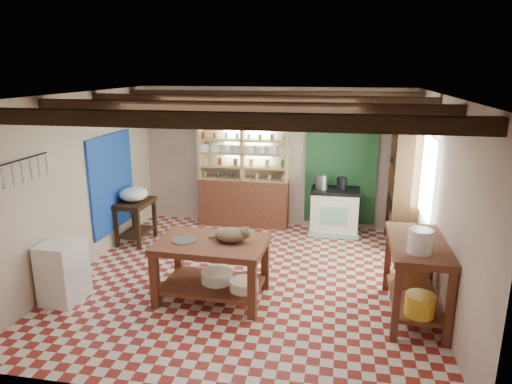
% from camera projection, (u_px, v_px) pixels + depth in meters
% --- Properties ---
extents(floor, '(5.00, 5.00, 0.02)m').
position_uv_depth(floor, '(248.00, 280.00, 6.55)').
color(floor, maroon).
rests_on(floor, ground).
extents(ceiling, '(5.00, 5.00, 0.02)m').
position_uv_depth(ceiling, '(247.00, 95.00, 5.86)').
color(ceiling, '#4E4E54').
rests_on(ceiling, wall_back).
extents(wall_back, '(5.00, 0.04, 2.60)m').
position_uv_depth(wall_back, '(274.00, 158.00, 8.57)').
color(wall_back, beige).
rests_on(wall_back, floor).
extents(wall_front, '(5.00, 0.04, 2.60)m').
position_uv_depth(wall_front, '(188.00, 269.00, 3.83)').
color(wall_front, beige).
rests_on(wall_front, floor).
extents(wall_left, '(0.04, 5.00, 2.60)m').
position_uv_depth(wall_left, '(80.00, 184.00, 6.64)').
color(wall_left, beige).
rests_on(wall_left, floor).
extents(wall_right, '(0.04, 5.00, 2.60)m').
position_uv_depth(wall_right, '(441.00, 202.00, 5.76)').
color(wall_right, beige).
rests_on(wall_right, floor).
extents(ceiling_beams, '(5.00, 3.80, 0.15)m').
position_uv_depth(ceiling_beams, '(247.00, 104.00, 5.89)').
color(ceiling_beams, '#331F12').
rests_on(ceiling_beams, ceiling).
extents(blue_wall_patch, '(0.04, 1.40, 1.60)m').
position_uv_depth(blue_wall_patch, '(112.00, 182.00, 7.54)').
color(blue_wall_patch, blue).
rests_on(blue_wall_patch, wall_left).
extents(green_wall_patch, '(1.30, 0.04, 2.30)m').
position_uv_depth(green_wall_patch, '(341.00, 163.00, 8.34)').
color(green_wall_patch, '#1E4C28').
rests_on(green_wall_patch, wall_back).
extents(window_back, '(0.90, 0.02, 0.80)m').
position_uv_depth(window_back, '(248.00, 136.00, 8.54)').
color(window_back, beige).
rests_on(window_back, wall_back).
extents(window_right, '(0.02, 1.30, 1.20)m').
position_uv_depth(window_right, '(426.00, 176.00, 6.69)').
color(window_right, beige).
rests_on(window_right, wall_right).
extents(utensil_rail, '(0.06, 0.90, 0.28)m').
position_uv_depth(utensil_rail, '(24.00, 169.00, 5.36)').
color(utensil_rail, black).
rests_on(utensil_rail, wall_left).
extents(pot_rack, '(0.86, 0.12, 0.36)m').
position_uv_depth(pot_rack, '(344.00, 114.00, 7.69)').
color(pot_rack, black).
rests_on(pot_rack, ceiling).
extents(shelving_unit, '(1.70, 0.34, 2.20)m').
position_uv_depth(shelving_unit, '(243.00, 169.00, 8.54)').
color(shelving_unit, tan).
rests_on(shelving_unit, floor).
extents(tall_rack, '(0.40, 0.86, 2.00)m').
position_uv_depth(tall_rack, '(403.00, 188.00, 7.59)').
color(tall_rack, '#331F12').
rests_on(tall_rack, floor).
extents(work_table, '(1.43, 0.98, 0.79)m').
position_uv_depth(work_table, '(212.00, 270.00, 5.93)').
color(work_table, brown).
rests_on(work_table, floor).
extents(stove, '(0.86, 0.59, 0.84)m').
position_uv_depth(stove, '(335.00, 211.00, 8.27)').
color(stove, white).
rests_on(stove, floor).
extents(prep_table, '(0.53, 0.75, 0.74)m').
position_uv_depth(prep_table, '(136.00, 221.00, 7.88)').
color(prep_table, '#331F12').
rests_on(prep_table, floor).
extents(white_cabinet, '(0.48, 0.56, 0.80)m').
position_uv_depth(white_cabinet, '(63.00, 272.00, 5.86)').
color(white_cabinet, white).
rests_on(white_cabinet, floor).
extents(right_counter, '(0.69, 1.35, 0.96)m').
position_uv_depth(right_counter, '(415.00, 279.00, 5.49)').
color(right_counter, brown).
rests_on(right_counter, floor).
extents(cat, '(0.45, 0.37, 0.19)m').
position_uv_depth(cat, '(231.00, 235.00, 5.80)').
color(cat, '#7C6548').
rests_on(cat, work_table).
extents(steel_tray, '(0.34, 0.34, 0.02)m').
position_uv_depth(steel_tray, '(184.00, 240.00, 5.85)').
color(steel_tray, '#9FA0A6').
rests_on(steel_tray, work_table).
extents(basin_large, '(0.44, 0.44, 0.15)m').
position_uv_depth(basin_large, '(217.00, 276.00, 6.00)').
color(basin_large, white).
rests_on(basin_large, work_table).
extents(basin_small, '(0.38, 0.38, 0.13)m').
position_uv_depth(basin_small, '(244.00, 285.00, 5.78)').
color(basin_small, white).
rests_on(basin_small, work_table).
extents(kettle_left, '(0.22, 0.22, 0.25)m').
position_uv_depth(kettle_left, '(322.00, 181.00, 8.17)').
color(kettle_left, '#9FA0A6').
rests_on(kettle_left, stove).
extents(kettle_right, '(0.18, 0.18, 0.22)m').
position_uv_depth(kettle_right, '(342.00, 183.00, 8.11)').
color(kettle_right, black).
rests_on(kettle_right, stove).
extents(enamel_bowl, '(0.51, 0.51, 0.24)m').
position_uv_depth(enamel_bowl, '(134.00, 194.00, 7.75)').
color(enamel_bowl, white).
rests_on(enamel_bowl, prep_table).
extents(white_bucket, '(0.27, 0.27, 0.27)m').
position_uv_depth(white_bucket, '(420.00, 241.00, 5.01)').
color(white_bucket, white).
rests_on(white_bucket, right_counter).
extents(wicker_basket, '(0.38, 0.31, 0.26)m').
position_uv_depth(wicker_basket, '(412.00, 275.00, 5.80)').
color(wicker_basket, '#96603C').
rests_on(wicker_basket, right_counter).
extents(yellow_tub, '(0.34, 0.34, 0.24)m').
position_uv_depth(yellow_tub, '(420.00, 305.00, 5.09)').
color(yellow_tub, gold).
rests_on(yellow_tub, right_counter).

